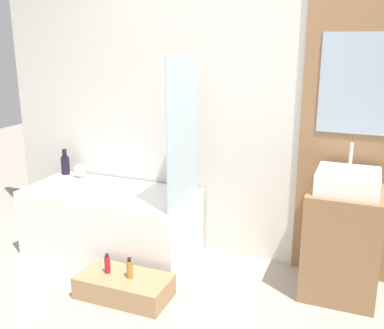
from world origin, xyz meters
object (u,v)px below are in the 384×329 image
Objects in this scene: vase_tall_dark at (65,164)px; wooden_step_bench at (124,286)px; bottle_soap_primary at (107,264)px; bottle_soap_secondary at (130,269)px; bathtub at (111,221)px; vase_round_light at (80,171)px; sink at (348,181)px.

wooden_step_bench is at bearing -37.40° from vase_tall_dark.
wooden_step_bench is 4.45× the size of bottle_soap_primary.
bottle_soap_secondary is (0.05, 0.00, 0.15)m from wooden_step_bench.
vase_round_light is (-0.46, 0.23, 0.34)m from bathtub.
sink is 2.77× the size of bottle_soap_primary.
sink is 3.55× the size of vase_round_light.
bathtub is 0.62m from vase_round_light.
wooden_step_bench is 5.70× the size of vase_round_light.
sink is at bearing -4.11° from vase_round_light.
vase_tall_dark reaches higher than wooden_step_bench.
bottle_soap_primary is at bearing 180.00° from wooden_step_bench.
vase_tall_dark is at bearing 138.94° from bottle_soap_primary.
vase_tall_dark is (-0.63, 0.25, 0.38)m from bathtub.
sink reaches higher than vase_round_light.
vase_tall_dark reaches higher than bathtub.
vase_tall_dark is at bearing 158.23° from bathtub.
bathtub reaches higher than bottle_soap_primary.
bottle_soap_primary is (0.95, -0.83, -0.44)m from vase_tall_dark.
sink is 2.71× the size of bottle_soap_secondary.
bottle_soap_primary is 0.98× the size of bottle_soap_secondary.
sink is 1.72× the size of vase_tall_dark.
vase_tall_dark is at bearing 175.72° from sink.
bathtub is 0.77m from wooden_step_bench.
bathtub is at bearing -26.87° from vase_round_light.
vase_tall_dark is 1.34m from bottle_soap_primary.
bottle_soap_primary is at bearing -46.09° from vase_round_light.
bottle_soap_primary is at bearing -41.06° from vase_tall_dark.
wooden_step_bench is 4.35× the size of bottle_soap_secondary.
bathtub is at bearing 131.15° from bottle_soap_secondary.
wooden_step_bench is 0.20m from bottle_soap_primary.
bathtub is 3.47× the size of sink.
bottle_soap_secondary is at bearing -154.87° from sink.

